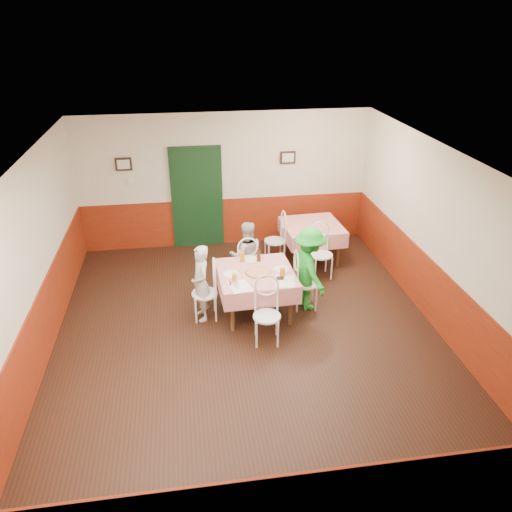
{
  "coord_description": "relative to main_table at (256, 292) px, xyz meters",
  "views": [
    {
      "loc": [
        -0.85,
        -6.41,
        4.6
      ],
      "look_at": [
        0.21,
        0.64,
        1.05
      ],
      "focal_mm": 35.0,
      "sensor_mm": 36.0,
      "label": 1
    }
  ],
  "objects": [
    {
      "name": "front_wall",
      "position": [
        -0.21,
        -4.14,
        1.02
      ],
      "size": [
        6.0,
        0.1,
        2.8
      ],
      "primitive_type": "cube",
      "color": "beige",
      "rests_on": "ground"
    },
    {
      "name": "glass_c",
      "position": [
        -0.17,
        0.41,
        0.46
      ],
      "size": [
        0.09,
        0.09,
        0.16
      ],
      "primitive_type": "cylinder",
      "rotation": [
        0.0,
        0.0,
        0.04
      ],
      "color": "#BF7219",
      "rests_on": "main_table"
    },
    {
      "name": "shaker_a",
      "position": [
        -0.39,
        -0.42,
        0.43
      ],
      "size": [
        0.04,
        0.04,
        0.09
      ],
      "primitive_type": "cylinder",
      "rotation": [
        0.0,
        0.0,
        0.04
      ],
      "color": "silver",
      "rests_on": "main_table"
    },
    {
      "name": "ceiling",
      "position": [
        -0.21,
        -0.64,
        2.42
      ],
      "size": [
        7.0,
        7.0,
        0.0
      ],
      "primitive_type": "plane",
      "color": "white",
      "rests_on": "back_wall"
    },
    {
      "name": "left_wall",
      "position": [
        -3.21,
        -0.64,
        1.02
      ],
      "size": [
        0.1,
        7.0,
        2.8
      ],
      "primitive_type": "cube",
      "color": "beige",
      "rests_on": "ground"
    },
    {
      "name": "wainscot_left",
      "position": [
        -3.2,
        -0.64,
        0.12
      ],
      "size": [
        0.03,
        7.0,
        1.0
      ],
      "primitive_type": "cube",
      "color": "maroon",
      "rests_on": "ground"
    },
    {
      "name": "diner_far",
      "position": [
        -0.04,
        0.9,
        0.26
      ],
      "size": [
        0.64,
        0.51,
        1.26
      ],
      "primitive_type": "imported",
      "rotation": [
        0.0,
        0.0,
        3.19
      ],
      "color": "gray",
      "rests_on": "ground"
    },
    {
      "name": "diner_right",
      "position": [
        0.9,
        0.04,
        0.35
      ],
      "size": [
        0.72,
        1.03,
        1.45
      ],
      "primitive_type": "imported",
      "rotation": [
        0.0,
        0.0,
        1.78
      ],
      "color": "gray",
      "rests_on": "ground"
    },
    {
      "name": "beer_bottle",
      "position": [
        0.1,
        0.38,
        0.51
      ],
      "size": [
        0.07,
        0.07,
        0.25
      ],
      "primitive_type": "cylinder",
      "rotation": [
        0.0,
        0.0,
        0.04
      ],
      "color": "#381C0A",
      "rests_on": "main_table"
    },
    {
      "name": "picture_right",
      "position": [
        1.09,
        2.81,
        1.48
      ],
      "size": [
        0.32,
        0.03,
        0.26
      ],
      "primitive_type": "cube",
      "color": "black",
      "rests_on": "back_wall"
    },
    {
      "name": "chair_second_b",
      "position": [
        1.4,
        1.05,
        0.08
      ],
      "size": [
        0.44,
        0.44,
        0.9
      ],
      "primitive_type": null,
      "rotation": [
        0.0,
        0.0,
        0.05
      ],
      "color": "white",
      "rests_on": "ground"
    },
    {
      "name": "chair_left",
      "position": [
        -0.85,
        -0.04,
        0.08
      ],
      "size": [
        0.42,
        0.42,
        0.9
      ],
      "primitive_type": null,
      "rotation": [
        0.0,
        0.0,
        -1.56
      ],
      "color": "white",
      "rests_on": "ground"
    },
    {
      "name": "second_table",
      "position": [
        1.4,
        1.8,
        0.0
      ],
      "size": [
        1.18,
        1.18,
        0.77
      ],
      "primitive_type": "cube",
      "rotation": [
        0.0,
        0.0,
        0.05
      ],
      "color": "red",
      "rests_on": "ground"
    },
    {
      "name": "wainscot_right",
      "position": [
        2.77,
        -0.64,
        0.12
      ],
      "size": [
        0.03,
        7.0,
        1.0
      ],
      "primitive_type": "cube",
      "color": "maroon",
      "rests_on": "ground"
    },
    {
      "name": "glass_a",
      "position": [
        -0.38,
        -0.28,
        0.45
      ],
      "size": [
        0.08,
        0.08,
        0.14
      ],
      "primitive_type": "cylinder",
      "rotation": [
        0.0,
        0.0,
        0.04
      ],
      "color": "#BF7219",
      "rests_on": "main_table"
    },
    {
      "name": "shaker_c",
      "position": [
        -0.46,
        -0.36,
        0.43
      ],
      "size": [
        0.04,
        0.04,
        0.09
      ],
      "primitive_type": "cylinder",
      "rotation": [
        0.0,
        0.0,
        0.04
      ],
      "color": "#B23319",
      "rests_on": "main_table"
    },
    {
      "name": "chair_second_a",
      "position": [
        0.65,
        1.8,
        0.08
      ],
      "size": [
        0.44,
        0.44,
        0.9
      ],
      "primitive_type": null,
      "rotation": [
        0.0,
        0.0,
        -1.52
      ],
      "color": "white",
      "rests_on": "ground"
    },
    {
      "name": "menu_right",
      "position": [
        0.41,
        -0.37,
        0.39
      ],
      "size": [
        0.36,
        0.44,
        0.0
      ],
      "primitive_type": "cube",
      "rotation": [
        0.0,
        0.0,
        -0.17
      ],
      "color": "white",
      "rests_on": "main_table"
    },
    {
      "name": "main_table",
      "position": [
        0.0,
        0.0,
        0.0
      ],
      "size": [
        1.27,
        1.27,
        0.77
      ],
      "primitive_type": "cube",
      "rotation": [
        0.0,
        0.0,
        0.04
      ],
      "color": "red",
      "rests_on": "ground"
    },
    {
      "name": "menu_left",
      "position": [
        -0.32,
        -0.43,
        0.39
      ],
      "size": [
        0.37,
        0.45,
        0.0
      ],
      "primitive_type": "cube",
      "rotation": [
        0.0,
        0.0,
        0.18
      ],
      "color": "white",
      "rests_on": "main_table"
    },
    {
      "name": "plate_left",
      "position": [
        -0.41,
        -0.01,
        0.39
      ],
      "size": [
        0.26,
        0.26,
        0.01
      ],
      "primitive_type": "cylinder",
      "rotation": [
        0.0,
        0.0,
        0.04
      ],
      "color": "white",
      "rests_on": "main_table"
    },
    {
      "name": "wallet",
      "position": [
        0.34,
        -0.28,
        0.4
      ],
      "size": [
        0.11,
        0.09,
        0.02
      ],
      "primitive_type": "cube",
      "rotation": [
        0.0,
        0.0,
        0.04
      ],
      "color": "black",
      "rests_on": "main_table"
    },
    {
      "name": "pizza",
      "position": [
        0.03,
        -0.03,
        0.4
      ],
      "size": [
        0.42,
        0.42,
        0.03
      ],
      "primitive_type": "cylinder",
      "rotation": [
        0.0,
        0.0,
        0.04
      ],
      "color": "#B74723",
      "rests_on": "main_table"
    },
    {
      "name": "picture_left",
      "position": [
        -2.21,
        2.81,
        1.48
      ],
      "size": [
        0.32,
        0.03,
        0.26
      ],
      "primitive_type": "cube",
      "color": "black",
      "rests_on": "back_wall"
    },
    {
      "name": "wainscot_front",
      "position": [
        -0.21,
        -4.12,
        0.12
      ],
      "size": [
        6.0,
        0.03,
        1.0
      ],
      "primitive_type": "cube",
      "color": "maroon",
      "rests_on": "ground"
    },
    {
      "name": "right_wall",
      "position": [
        2.79,
        -0.64,
        1.02
      ],
      "size": [
        0.1,
        7.0,
        2.8
      ],
      "primitive_type": "cube",
      "color": "beige",
      "rests_on": "ground"
    },
    {
      "name": "shaker_b",
      "position": [
        -0.36,
        -0.47,
        0.43
      ],
      "size": [
        0.04,
        0.04,
        0.09
      ],
      "primitive_type": "cylinder",
      "rotation": [
        0.0,
        0.0,
        0.04
      ],
      "color": "silver",
      "rests_on": "main_table"
    },
    {
      "name": "wainscot_back",
      "position": [
        -0.21,
        2.85,
        0.12
      ],
      "size": [
        6.0,
        0.03,
        1.0
      ],
      "primitive_type": "cube",
      "color": "maroon",
      "rests_on": "ground"
    },
    {
      "name": "diner_left",
      "position": [
        -0.9,
        -0.04,
        0.27
      ],
      "size": [
        0.4,
        0.52,
        1.29
      ],
      "primitive_type": "imported",
      "rotation": [
        0.0,
        0.0,
        -1.37
      ],
      "color": "gray",
      "rests_on": "ground"
    },
    {
      "name": "glass_b",
      "position": [
        0.39,
        -0.21,
        0.46
      ],
      "size": [
        0.08,
        0.08,
        0.15
      ],
      "primitive_type": "cylinder",
      "rotation": [
        0.0,
        0.0,
        0.04
      ],
      "color": "#BF7219",
      "rests_on": "main_table"
    },
    {
      "name": "floor",
      "position": [
        -0.21,
        -0.64,
        -0.38
      ],
      "size": [
        7.0,
        7.0,
        0.0
      ],
      "primitive_type": "plane",
      "color": "black",
      "rests_on": "ground"
    },
    {
      "name": "chair_right",
      "position": [
        0.85,
        0.04,
        0.08
      ],
      "size": [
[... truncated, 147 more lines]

